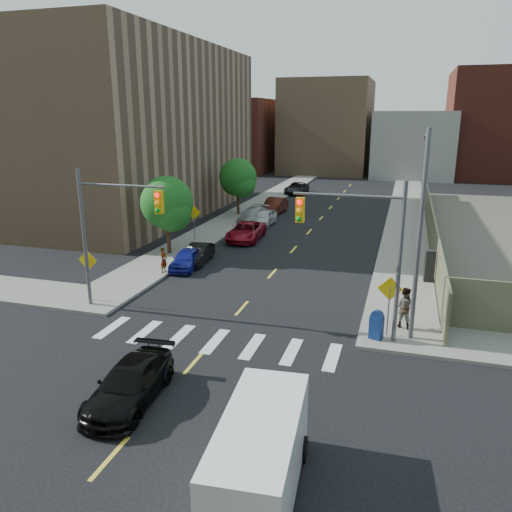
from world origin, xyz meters
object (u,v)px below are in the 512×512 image
Objects in this scene: parked_car_silver at (253,216)px; cargo_van at (261,451)px; parked_car_white at (264,218)px; payphone at (429,266)px; pedestrian_west at (164,260)px; pedestrian_east at (404,307)px; parked_car_blue at (187,259)px; black_sedan at (130,384)px; parked_car_maroon at (275,206)px; parked_car_black at (198,254)px; parked_car_grey at (297,188)px; mailbox at (376,325)px; parked_car_red at (246,231)px.

parked_car_silver is 33.42m from cargo_van.
cargo_van is (8.85, -31.30, 0.49)m from parked_car_white.
payphone is (14.66, -13.14, 0.37)m from parked_car_silver.
pedestrian_west is 14.80m from pedestrian_east.
parked_car_blue is 0.73× the size of cargo_van.
black_sedan is at bearing -78.71° from parked_car_blue.
parked_car_maroon is at bearing 99.52° from cargo_van.
parked_car_maroon is 2.49× the size of payphone.
parked_car_black is 0.74× the size of cargo_van.
cargo_van is at bearing -77.63° from parked_car_grey.
parked_car_maroon reaches higher than parked_car_silver.
black_sedan is 2.42× the size of pedestrian_east.
parked_car_silver is at bearing 130.03° from payphone.
black_sedan is 6.13m from cargo_van.
parked_car_grey is at bearing 94.21° from parked_car_white.
parked_car_silver is at bearing 102.71° from cargo_van.
parked_car_blue is at bearing -22.17° from pedestrian_west.
payphone is at bearing 71.33° from cargo_van.
parked_car_red is at bearing 145.24° from mailbox.
black_sedan is (4.38, -16.04, 0.05)m from parked_car_black.
parked_car_silver is 24.32m from pedestrian_east.
pedestrian_west is at bearing 3.56° from pedestrian_east.
pedestrian_east reaches higher than parked_car_grey.
cargo_van is 3.88× the size of mailbox.
parked_car_grey reaches higher than black_sedan.
parked_car_maroon is at bearing 95.77° from parked_car_white.
mailbox reaches higher than parked_car_grey.
pedestrian_east is (14.17, -4.27, 0.17)m from pedestrian_west.
payphone is (14.66, 1.34, 0.44)m from parked_car_blue.
parked_car_black is at bearing 164.14° from mailbox.
parked_car_black is at bearing -88.58° from parked_car_grey.
black_sedan is (4.55, -29.12, -0.04)m from parked_car_silver.
pedestrian_east is at bearing 40.58° from black_sedan.
mailbox is at bearing -109.27° from pedestrian_west.
pedestrian_west is (-1.94, -15.45, 0.23)m from parked_car_white.
mailbox is 0.69× the size of pedestrian_east.
parked_car_blue is at bearing 177.11° from payphone.
mailbox is 0.84× the size of pedestrian_west.
parked_car_maroon is (-0.49, 5.63, 0.06)m from parked_car_white.
payphone is (13.52, -12.55, 0.38)m from parked_car_white.
pedestrian_east is at bearing -29.55° from parked_car_blue.
pedestrian_east is (12.07, -14.08, 0.40)m from parked_car_red.
pedestrian_east reaches higher than black_sedan.
parked_car_white is 5.65m from parked_car_maroon.
cargo_van is at bearing -67.23° from parked_car_black.
pedestrian_east is at bearing -52.49° from parked_car_red.
black_sedan is (3.90, -34.16, -0.10)m from parked_car_maroon.
parked_car_white is 2.63× the size of pedestrian_west.
pedestrian_east reaches higher than pedestrian_west.
parked_car_black is at bearing -13.17° from pedestrian_west.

